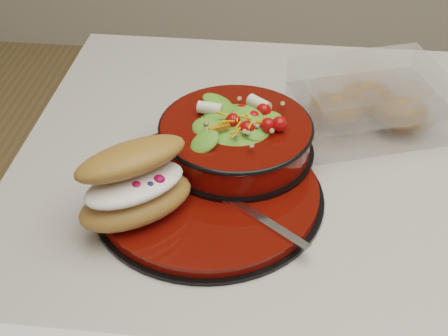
# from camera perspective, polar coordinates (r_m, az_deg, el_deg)

# --- Properties ---
(dinner_plate) EXTENTS (0.32, 0.32, 0.02)m
(dinner_plate) POSITION_cam_1_polar(r_m,az_deg,el_deg) (0.87, -1.41, -2.30)
(dinner_plate) COLOR black
(dinner_plate) RESTS_ON island_counter
(salad_bowl) EXTENTS (0.23, 0.23, 0.10)m
(salad_bowl) POSITION_cam_1_polar(r_m,az_deg,el_deg) (0.90, 1.09, 3.30)
(salad_bowl) COLOR black
(salad_bowl) RESTS_ON dinner_plate
(croissant) EXTENTS (0.18, 0.18, 0.10)m
(croissant) POSITION_cam_1_polar(r_m,az_deg,el_deg) (0.80, -8.07, -1.41)
(croissant) COLOR #A46F32
(croissant) RESTS_ON dinner_plate
(fork) EXTENTS (0.15, 0.12, 0.00)m
(fork) POSITION_cam_1_polar(r_m,az_deg,el_deg) (0.82, 2.65, -4.14)
(fork) COLOR silver
(fork) RESTS_ON dinner_plate
(pastry_box) EXTENTS (0.27, 0.23, 0.09)m
(pastry_box) POSITION_cam_1_polar(r_m,az_deg,el_deg) (1.02, 13.12, 5.93)
(pastry_box) COLOR white
(pastry_box) RESTS_ON island_counter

